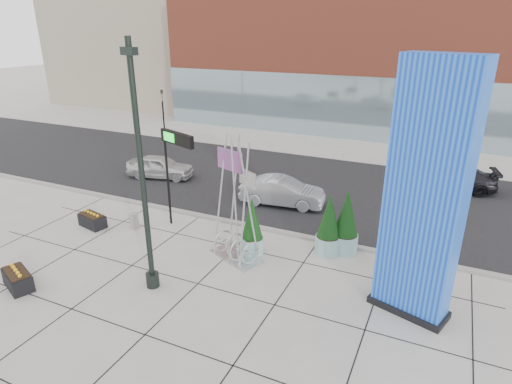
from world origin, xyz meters
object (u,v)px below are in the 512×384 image
at_px(overhead_street_sign, 180,145).
at_px(car_silver_mid, 282,192).
at_px(lamp_post, 144,197).
at_px(public_art_sculpture, 236,228).
at_px(concrete_bollard, 134,221).
at_px(car_white_west, 160,167).
at_px(blue_pylon, 425,201).

xyz_separation_m(overhead_street_sign, car_silver_mid, (3.15, 4.26, -3.19)).
relative_size(lamp_post, public_art_sculpture, 1.68).
relative_size(concrete_bollard, overhead_street_sign, 0.16).
xyz_separation_m(concrete_bollard, overhead_street_sign, (1.99, 1.13, 3.53)).
distance_m(lamp_post, public_art_sculpture, 4.14).
relative_size(lamp_post, overhead_street_sign, 1.86).
distance_m(public_art_sculpture, overhead_street_sign, 4.60).
bearing_deg(car_white_west, car_silver_mid, -108.57).
height_order(public_art_sculpture, car_white_west, public_art_sculpture).
height_order(concrete_bollard, overhead_street_sign, overhead_street_sign).
bearing_deg(concrete_bollard, lamp_post, -43.25).
height_order(concrete_bollard, car_silver_mid, car_silver_mid).
height_order(public_art_sculpture, overhead_street_sign, public_art_sculpture).
bearing_deg(concrete_bollard, blue_pylon, -5.06).
bearing_deg(overhead_street_sign, blue_pylon, 8.65).
bearing_deg(lamp_post, overhead_street_sign, 110.17).
height_order(public_art_sculpture, concrete_bollard, public_art_sculpture).
distance_m(overhead_street_sign, car_white_west, 7.92).
bearing_deg(blue_pylon, car_silver_mid, 155.16).
distance_m(concrete_bollard, overhead_street_sign, 4.20).
xyz_separation_m(blue_pylon, overhead_street_sign, (-10.13, 2.20, 0.01)).
distance_m(car_white_west, car_silver_mid, 8.32).
height_order(blue_pylon, concrete_bollard, blue_pylon).
bearing_deg(concrete_bollard, car_white_west, 116.72).
distance_m(concrete_bollard, car_silver_mid, 7.45).
bearing_deg(car_white_west, lamp_post, -157.61).
height_order(lamp_post, car_silver_mid, lamp_post).
xyz_separation_m(blue_pylon, car_silver_mid, (-6.97, 6.46, -3.18)).
relative_size(public_art_sculpture, concrete_bollard, 6.81).
distance_m(concrete_bollard, car_white_west, 6.99).
height_order(blue_pylon, car_white_west, blue_pylon).
height_order(lamp_post, overhead_street_sign, lamp_post).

